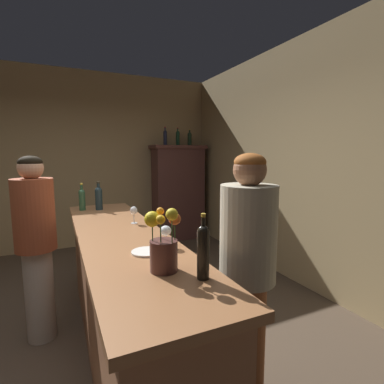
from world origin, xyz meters
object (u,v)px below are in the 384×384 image
object	(u,v)px
wine_bottle_merlot	(203,250)
wine_glass_front	(134,211)
bar_counter	(124,293)
display_bottle_midleft	(178,137)
display_bottle_center	(190,138)
wine_glass_mid	(166,231)
display_bottle_left	(165,137)
patron_in_navy	(36,240)
bartender	(247,269)
cheese_plate	(146,252)
wine_bottle_syrah	(99,197)
display_cabinet	(178,191)
flower_arrangement	(163,246)
wine_bottle_pinot	(82,198)

from	to	relation	value
wine_bottle_merlot	wine_glass_front	xyz separation A→B (m)	(-0.03, 1.28, -0.04)
bar_counter	display_bottle_midleft	bearing A→B (deg)	59.90
bar_counter	display_bottle_center	distance (m)	3.61
bar_counter	display_bottle_midleft	world-z (taller)	display_bottle_midleft
wine_glass_front	wine_glass_mid	distance (m)	0.73
display_bottle_left	patron_in_navy	world-z (taller)	display_bottle_left
wine_bottle_merlot	bartender	bearing A→B (deg)	26.85
cheese_plate	display_bottle_center	world-z (taller)	display_bottle_center
bar_counter	wine_bottle_syrah	distance (m)	1.24
patron_in_navy	display_cabinet	bearing A→B (deg)	83.61
display_bottle_left	display_bottle_midleft	bearing A→B (deg)	0.00
wine_glass_front	display_bottle_midleft	bearing A→B (deg)	59.97
wine_glass_front	wine_glass_mid	bearing A→B (deg)	-87.14
cheese_plate	display_bottle_left	distance (m)	3.66
wine_glass_mid	flower_arrangement	size ratio (longest dim) A/B	0.41
display_bottle_center	bartender	world-z (taller)	display_bottle_center
wine_bottle_pinot	display_bottle_center	xyz separation A→B (m)	(2.05, 1.67, 0.76)
wine_bottle_pinot	wine_glass_front	bearing A→B (deg)	-66.23
cheese_plate	display_bottle_left	xyz separation A→B (m)	(1.32, 3.29, 0.90)
wine_glass_mid	cheese_plate	distance (m)	0.19
wine_bottle_syrah	display_bottle_center	distance (m)	2.65
flower_arrangement	cheese_plate	world-z (taller)	flower_arrangement
wine_bottle_pinot	patron_in_navy	bearing A→B (deg)	-123.91
wine_bottle_merlot	patron_in_navy	distance (m)	1.71
display_cabinet	display_bottle_midleft	distance (m)	0.99
flower_arrangement	display_bottle_center	world-z (taller)	display_bottle_center
display_bottle_midleft	wine_bottle_syrah	bearing A→B (deg)	-133.81
wine_bottle_pinot	cheese_plate	distance (m)	1.64
wine_bottle_syrah	bartender	distance (m)	1.98
patron_in_navy	bartender	world-z (taller)	bartender
bartender	wine_bottle_merlot	bearing A→B (deg)	9.92
flower_arrangement	display_bottle_center	xyz separation A→B (m)	(1.80, 3.60, 0.76)
display_cabinet	display_bottle_center	xyz separation A→B (m)	(0.24, -0.00, 0.98)
display_bottle_left	bartender	world-z (taller)	display_bottle_left
display_bottle_left	display_bottle_center	world-z (taller)	display_bottle_left
display_bottle_center	patron_in_navy	bearing A→B (deg)	-137.09
wine_bottle_syrah	cheese_plate	size ratio (longest dim) A/B	1.68
wine_bottle_pinot	display_bottle_midleft	bearing A→B (deg)	42.66
display_cabinet	wine_glass_mid	xyz separation A→B (m)	(-1.41, -3.22, 0.18)
display_cabinet	bartender	distance (m)	3.70
wine_glass_front	bartender	distance (m)	1.18
wine_glass_front	display_bottle_center	bearing A→B (deg)	56.03
patron_in_navy	wine_bottle_merlot	bearing A→B (deg)	-23.01
flower_arrangement	display_bottle_left	world-z (taller)	display_bottle_left
bar_counter	flower_arrangement	size ratio (longest dim) A/B	8.02
bar_counter	cheese_plate	xyz separation A→B (m)	(0.05, -0.51, 0.50)
wine_bottle_pinot	display_bottle_center	bearing A→B (deg)	39.15
wine_bottle_pinot	wine_glass_front	size ratio (longest dim) A/B	1.95
bar_counter	flower_arrangement	distance (m)	1.04
wine_glass_front	display_bottle_center	distance (m)	3.11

